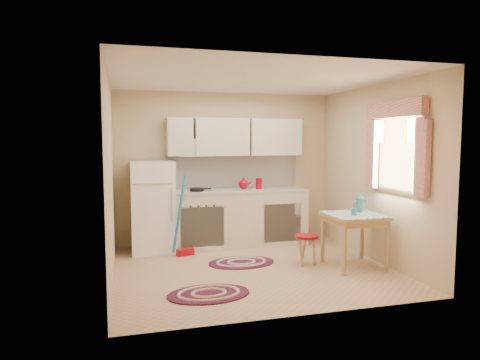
# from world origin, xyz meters

# --- Properties ---
(room_shell) EXTENTS (3.64, 3.60, 2.52)m
(room_shell) POSITION_xyz_m (0.16, 0.24, 1.60)
(room_shell) COLOR tan
(room_shell) RESTS_ON ground
(fridge) EXTENTS (0.65, 0.60, 1.40)m
(fridge) POSITION_xyz_m (-1.23, 1.25, 0.70)
(fridge) COLOR white
(fridge) RESTS_ON ground
(broom) EXTENTS (0.30, 0.19, 1.20)m
(broom) POSITION_xyz_m (-0.78, 0.90, 0.60)
(broom) COLOR blue
(broom) RESTS_ON ground
(base_cabinets) EXTENTS (2.25, 0.60, 0.88)m
(base_cabinets) POSITION_xyz_m (0.13, 1.30, 0.44)
(base_cabinets) COLOR beige
(base_cabinets) RESTS_ON ground
(countertop) EXTENTS (2.27, 0.62, 0.04)m
(countertop) POSITION_xyz_m (0.13, 1.30, 0.90)
(countertop) COLOR #B2B1A9
(countertop) RESTS_ON base_cabinets
(frying_pan) EXTENTS (0.28, 0.28, 0.05)m
(frying_pan) POSITION_xyz_m (-0.55, 1.25, 0.94)
(frying_pan) COLOR black
(frying_pan) RESTS_ON countertop
(red_kettle) EXTENTS (0.20, 0.18, 0.18)m
(red_kettle) POSITION_xyz_m (0.23, 1.30, 1.01)
(red_kettle) COLOR #96050F
(red_kettle) RESTS_ON countertop
(red_canister) EXTENTS (0.13, 0.13, 0.16)m
(red_canister) POSITION_xyz_m (0.49, 1.30, 1.00)
(red_canister) COLOR #96050F
(red_canister) RESTS_ON countertop
(table) EXTENTS (0.72, 0.72, 0.72)m
(table) POSITION_xyz_m (1.35, -0.26, 0.36)
(table) COLOR tan
(table) RESTS_ON ground
(stool) EXTENTS (0.35, 0.35, 0.42)m
(stool) POSITION_xyz_m (0.76, -0.03, 0.21)
(stool) COLOR #96050F
(stool) RESTS_ON ground
(coffee_pot) EXTENTS (0.14, 0.12, 0.27)m
(coffee_pot) POSITION_xyz_m (1.50, -0.14, 0.86)
(coffee_pot) COLOR teal
(coffee_pot) RESTS_ON table
(mug) EXTENTS (0.09, 0.09, 0.10)m
(mug) POSITION_xyz_m (1.28, -0.36, 0.77)
(mug) COLOR teal
(mug) RESTS_ON table
(rug_center) EXTENTS (0.95, 0.63, 0.02)m
(rug_center) POSITION_xyz_m (-0.08, 0.29, 0.01)
(rug_center) COLOR maroon
(rug_center) RESTS_ON ground
(rug_left) EXTENTS (0.95, 0.65, 0.02)m
(rug_left) POSITION_xyz_m (-0.76, -0.80, 0.01)
(rug_left) COLOR maroon
(rug_left) RESTS_ON ground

